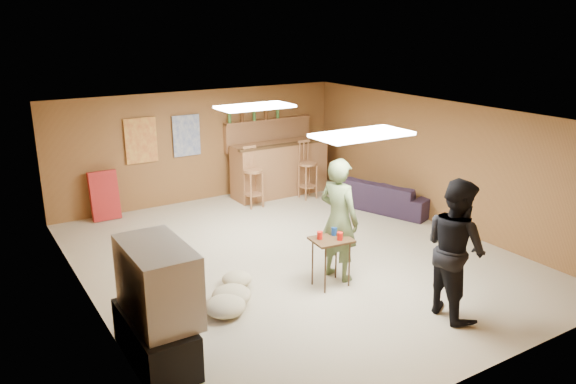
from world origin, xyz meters
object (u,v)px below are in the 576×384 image
tv_body (158,281)px  person_olive (339,219)px  person_black (455,248)px  tray_table (331,262)px  bar_counter (279,169)px  sofa (384,195)px

tv_body → person_olive: person_olive is taller
person_black → tray_table: person_black is taller
person_black → person_olive: bearing=28.8°
tv_body → bar_counter: tv_body is taller
tv_body → tray_table: (2.55, 0.44, -0.56)m
tv_body → person_black: (3.37, -0.96, -0.03)m
tv_body → sofa: (5.35, 2.56, -0.62)m
tv_body → sofa: 5.96m
tv_body → person_black: 3.50m
tray_table → person_black: bearing=-59.9°
tv_body → bar_counter: size_ratio=0.55×
tv_body → person_olive: 2.86m
sofa → tray_table: tray_table is taller
sofa → tray_table: (-2.80, -2.12, 0.06)m
person_olive → bar_counter: bearing=-34.2°
person_olive → person_black: bearing=-174.6°
sofa → tray_table: bearing=107.3°
tv_body → tray_table: bearing=9.8°
person_olive → sofa: bearing=-67.3°
tv_body → bar_counter: bearing=47.0°
bar_counter → tray_table: (-1.60, -4.01, -0.21)m
tv_body → tray_table: tv_body is taller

